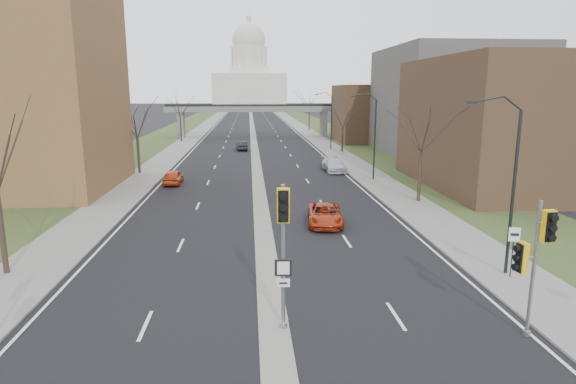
{
  "coord_description": "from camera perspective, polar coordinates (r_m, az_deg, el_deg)",
  "views": [
    {
      "loc": [
        -0.83,
        -15.67,
        8.99
      ],
      "look_at": [
        1.14,
        8.8,
        3.82
      ],
      "focal_mm": 30.0,
      "sensor_mm": 36.0,
      "label": 1
    }
  ],
  "objects": [
    {
      "name": "capitol",
      "position": [
        335.81,
        -4.6,
        13.5
      ],
      "size": [
        48.0,
        42.0,
        55.75
      ],
      "color": "silver",
      "rests_on": "ground"
    },
    {
      "name": "commercial_block_near",
      "position": [
        50.33,
        25.18,
        7.37
      ],
      "size": [
        16.0,
        20.0,
        12.0
      ],
      "primitive_type": "cube",
      "color": "#4B3723",
      "rests_on": "ground"
    },
    {
      "name": "tree_right_c",
      "position": [
        111.55,
        2.55,
        10.88
      ],
      "size": [
        7.65,
        7.65,
        9.99
      ],
      "color": "#382B21",
      "rests_on": "sidewalk_right"
    },
    {
      "name": "sidewalk_right",
      "position": [
        166.41,
        -0.19,
        8.82
      ],
      "size": [
        4.0,
        600.0,
        0.12
      ],
      "primitive_type": "cube",
      "color": "gray",
      "rests_on": "ground"
    },
    {
      "name": "commercial_block_mid",
      "position": [
        73.57,
        18.76,
        10.11
      ],
      "size": [
        18.0,
        22.0,
        15.0
      ],
      "primitive_type": "cube",
      "color": "#504F49",
      "rests_on": "ground"
    },
    {
      "name": "commercial_block_far",
      "position": [
        88.75,
        10.43,
        9.12
      ],
      "size": [
        14.0,
        14.0,
        10.0
      ],
      "primitive_type": "cube",
      "color": "#4B3723",
      "rests_on": "ground"
    },
    {
      "name": "tree_left_b",
      "position": [
        55.1,
        -17.57,
        8.47
      ],
      "size": [
        6.75,
        6.75,
        8.81
      ],
      "color": "#382B21",
      "rests_on": "sidewalk_left"
    },
    {
      "name": "tree_right_b",
      "position": [
        72.08,
        6.54,
        9.3
      ],
      "size": [
        6.3,
        6.3,
        8.22
      ],
      "color": "#382B21",
      "rests_on": "sidewalk_right"
    },
    {
      "name": "car_right_mid",
      "position": [
        54.93,
        5.44,
        3.24
      ],
      "size": [
        2.43,
        5.44,
        1.55
      ],
      "primitive_type": "imported",
      "rotation": [
        0.0,
        0.0,
        0.05
      ],
      "color": "silver",
      "rests_on": "ground"
    },
    {
      "name": "car_left_near",
      "position": [
        48.6,
        -13.46,
        1.75
      ],
      "size": [
        1.71,
        4.17,
        1.42
      ],
      "primitive_type": "imported",
      "rotation": [
        0.0,
        0.0,
        3.15
      ],
      "color": "#B93D15",
      "rests_on": "ground"
    },
    {
      "name": "ground",
      "position": [
        18.09,
        -1.43,
        -17.93
      ],
      "size": [
        700.0,
        700.0,
        0.0
      ],
      "primitive_type": "plane",
      "color": "black",
      "rests_on": "ground"
    },
    {
      "name": "tree_left_c",
      "position": [
        88.53,
        -12.73,
        10.35
      ],
      "size": [
        7.65,
        7.65,
        9.99
      ],
      "color": "#382B21",
      "rests_on": "sidewalk_left"
    },
    {
      "name": "pedestrian_bridge",
      "position": [
        95.76,
        -4.17,
        9.38
      ],
      "size": [
        34.0,
        3.0,
        6.45
      ],
      "color": "slate",
      "rests_on": "ground"
    },
    {
      "name": "grass_verge_right",
      "position": [
        166.98,
        1.88,
        8.82
      ],
      "size": [
        8.0,
        600.0,
        0.1
      ],
      "primitive_type": "cube",
      "color": "#293D1C",
      "rests_on": "ground"
    },
    {
      "name": "signal_pole_median",
      "position": [
        17.58,
        -0.56,
        -4.8
      ],
      "size": [
        0.65,
        0.93,
        5.66
      ],
      "rotation": [
        0.0,
        0.0,
        -0.06
      ],
      "color": "gray",
      "rests_on": "ground"
    },
    {
      "name": "car_right_near",
      "position": [
        33.06,
        4.4,
        -2.69
      ],
      "size": [
        2.78,
        5.17,
        1.38
      ],
      "primitive_type": "imported",
      "rotation": [
        0.0,
        0.0,
        -0.1
      ],
      "color": "#A42D11",
      "rests_on": "ground"
    },
    {
      "name": "sidewalk_left",
      "position": [
        166.29,
        -8.56,
        8.69
      ],
      "size": [
        4.0,
        600.0,
        0.12
      ],
      "primitive_type": "cube",
      "color": "gray",
      "rests_on": "ground"
    },
    {
      "name": "road_surface",
      "position": [
        165.92,
        -4.38,
        8.76
      ],
      "size": [
        20.0,
        600.0,
        0.01
      ],
      "primitive_type": "cube",
      "color": "black",
      "rests_on": "ground"
    },
    {
      "name": "streetlight_mid",
      "position": [
        49.16,
        9.43,
        9.36
      ],
      "size": [
        2.61,
        0.2,
        8.7
      ],
      "color": "black",
      "rests_on": "sidewalk_right"
    },
    {
      "name": "car_left_far",
      "position": [
        74.85,
        -5.53,
        5.47
      ],
      "size": [
        1.95,
        4.34,
        1.38
      ],
      "primitive_type": "imported",
      "rotation": [
        0.0,
        0.0,
        3.26
      ],
      "color": "black",
      "rests_on": "ground"
    },
    {
      "name": "streetlight_far",
      "position": [
        74.64,
        4.57,
        10.29
      ],
      "size": [
        2.61,
        0.2,
        8.7
      ],
      "color": "black",
      "rests_on": "sidewalk_right"
    },
    {
      "name": "tree_right_a",
      "position": [
        40.2,
        15.68,
        8.1
      ],
      "size": [
        7.2,
        7.2,
        9.4
      ],
      "color": "#382B21",
      "rests_on": "sidewalk_right"
    },
    {
      "name": "grass_verge_left",
      "position": [
        166.8,
        -10.64,
        8.62
      ],
      "size": [
        8.0,
        600.0,
        0.1
      ],
      "primitive_type": "cube",
      "color": "#293D1C",
      "rests_on": "ground"
    },
    {
      "name": "signal_pole_right",
      "position": [
        19.37,
        27.18,
        -6.23
      ],
      "size": [
        0.97,
        0.9,
        5.2
      ],
      "rotation": [
        0.0,
        0.0,
        0.07
      ],
      "color": "gray",
      "rests_on": "ground"
    },
    {
      "name": "streetlight_near",
      "position": [
        24.77,
        24.06,
        6.15
      ],
      "size": [
        2.61,
        0.2,
        8.7
      ],
      "color": "black",
      "rests_on": "sidewalk_right"
    },
    {
      "name": "median_strip",
      "position": [
        165.92,
        -4.38,
        8.75
      ],
      "size": [
        1.2,
        600.0,
        0.02
      ],
      "primitive_type": "cube",
      "color": "gray",
      "rests_on": "ground"
    },
    {
      "name": "speed_limit_sign",
      "position": [
        25.58,
        25.14,
        -5.51
      ],
      "size": [
        0.54,
        0.13,
        2.5
      ],
      "rotation": [
        0.0,
        0.0,
        -0.19
      ],
      "color": "black",
      "rests_on": "sidewalk_right"
    }
  ]
}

